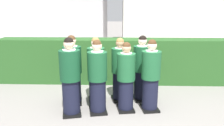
{
  "coord_description": "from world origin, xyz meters",
  "views": [
    {
      "loc": [
        0.16,
        -4.73,
        2.32
      ],
      "look_at": [
        0.0,
        0.29,
        1.05
      ],
      "focal_mm": 36.46,
      "sensor_mm": 36.0,
      "label": 1
    }
  ],
  "objects": [
    {
      "name": "student_front_row_3",
      "position": [
        0.87,
        0.12,
        0.77
      ],
      "size": [
        0.44,
        0.54,
        1.62
      ],
      "color": "black",
      "rests_on": "ground"
    },
    {
      "name": "student_front_row_2",
      "position": [
        0.32,
        0.08,
        0.75
      ],
      "size": [
        0.43,
        0.53,
        1.57
      ],
      "color": "black",
      "rests_on": "ground"
    },
    {
      "name": "student_rear_row_1",
      "position": [
        -0.4,
        0.55,
        0.76
      ],
      "size": [
        0.45,
        0.52,
        1.61
      ],
      "color": "black",
      "rests_on": "ground"
    },
    {
      "name": "ground_plane",
      "position": [
        0.0,
        0.0,
        0.0
      ],
      "size": [
        60.0,
        60.0,
        0.0
      ],
      "primitive_type": "plane",
      "color": "gray"
    },
    {
      "name": "student_rear_row_2",
      "position": [
        0.18,
        0.65,
        0.75
      ],
      "size": [
        0.45,
        0.52,
        1.58
      ],
      "color": "black",
      "rests_on": "ground"
    },
    {
      "name": "student_front_row_0",
      "position": [
        -0.87,
        -0.15,
        0.81
      ],
      "size": [
        0.49,
        0.57,
        1.7
      ],
      "color": "black",
      "rests_on": "ground"
    },
    {
      "name": "student_rear_row_3",
      "position": [
        0.72,
        0.7,
        0.78
      ],
      "size": [
        0.45,
        0.54,
        1.63
      ],
      "color": "black",
      "rests_on": "ground"
    },
    {
      "name": "hedge",
      "position": [
        0.0,
        2.06,
        0.67
      ],
      "size": [
        7.0,
        0.7,
        1.35
      ],
      "color": "#285623",
      "rests_on": "ground"
    },
    {
      "name": "student_front_row_1",
      "position": [
        -0.31,
        -0.04,
        0.78
      ],
      "size": [
        0.46,
        0.53,
        1.63
      ],
      "color": "black",
      "rests_on": "ground"
    },
    {
      "name": "student_rear_row_0",
      "position": [
        -0.94,
        0.43,
        0.79
      ],
      "size": [
        0.45,
        0.55,
        1.67
      ],
      "color": "black",
      "rests_on": "ground"
    }
  ]
}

